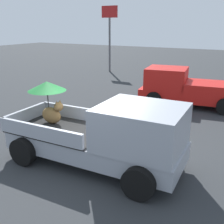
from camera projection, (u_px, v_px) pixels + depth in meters
name	position (u px, v px, depth m)	size (l,w,h in m)	color
ground_plane	(94.00, 163.00, 7.76)	(80.00, 80.00, 0.00)	#2D3033
pickup_truck_main	(107.00, 135.00, 7.29)	(5.11, 2.39, 2.19)	black
pickup_truck_red	(186.00, 88.00, 13.04)	(5.01, 2.70, 1.80)	black
motel_sign	(110.00, 26.00, 21.67)	(1.40, 0.16, 5.23)	#59595B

